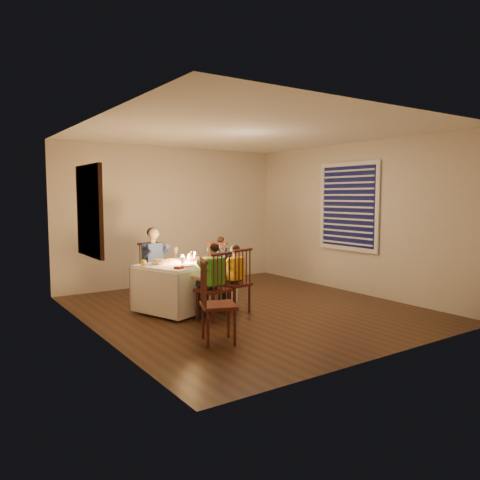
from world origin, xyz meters
TOP-DOWN VIEW (x-y plane):
  - ground at (0.00, 0.00)m, footprint 5.00×5.00m
  - wall_left at (-2.25, 0.00)m, footprint 0.02×5.00m
  - wall_right at (2.25, 0.00)m, footprint 0.02×5.00m
  - wall_back at (0.00, 2.50)m, footprint 4.50×0.02m
  - ceiling at (0.00, 0.00)m, footprint 5.00×5.00m
  - dining_table at (-0.74, 0.56)m, footprint 1.58×1.35m
  - chair_adult at (-0.94, 1.27)m, footprint 0.47×0.45m
  - chair_near_left at (-0.75, -0.24)m, footprint 0.46×0.45m
  - chair_near_right at (-0.28, -0.06)m, footprint 0.45×0.44m
  - chair_end at (0.09, 0.87)m, footprint 0.51×0.52m
  - chair_extra at (-1.19, -1.10)m, footprint 0.50×0.51m
  - adult at (-0.94, 1.27)m, footprint 0.50×0.48m
  - child_green at (-0.75, -0.24)m, footprint 0.41×0.39m
  - child_yellow at (-0.28, -0.06)m, footprint 0.36×0.34m
  - child_teal at (0.09, 0.87)m, footprint 0.42×0.43m
  - setting_adult at (-0.86, 0.82)m, footprint 0.33×0.33m
  - setting_green at (-0.91, 0.16)m, footprint 0.33×0.33m
  - setting_yellow at (-0.41, 0.34)m, footprint 0.33×0.33m
  - setting_teal at (-0.31, 0.70)m, footprint 0.33×0.33m
  - candle_left at (-0.80, 0.54)m, footprint 0.06×0.06m
  - candle_right at (-0.67, 0.58)m, footprint 0.06×0.06m
  - squash at (-1.38, 0.63)m, footprint 0.09×0.09m
  - orange_fruit at (-0.55, 0.68)m, footprint 0.08×0.08m
  - serving_bowl at (-1.14, 0.64)m, footprint 0.30×0.30m
  - wall_mirror at (-2.22, 0.30)m, footprint 0.06×0.95m
  - window_blinds at (2.21, 0.10)m, footprint 0.07×1.34m

SIDE VIEW (x-z plane):
  - ground at x=0.00m, z-range 0.00..0.00m
  - chair_adult at x=-0.94m, z-range -0.47..0.47m
  - chair_near_left at x=-0.75m, z-range -0.47..0.47m
  - chair_near_right at x=-0.28m, z-range -0.47..0.47m
  - chair_end at x=0.09m, z-range -0.47..0.47m
  - chair_extra at x=-1.19m, z-range -0.49..0.49m
  - adult at x=-0.94m, z-range -0.59..0.59m
  - child_green at x=-0.75m, z-range -0.53..0.53m
  - child_yellow at x=-0.28m, z-range -0.49..0.49m
  - child_teal at x=0.09m, z-range -0.51..0.51m
  - dining_table at x=-0.74m, z-range 0.16..0.83m
  - setting_adult at x=-0.86m, z-range 0.69..0.71m
  - setting_green at x=-0.91m, z-range 0.69..0.71m
  - setting_yellow at x=-0.41m, z-range 0.69..0.71m
  - setting_teal at x=-0.31m, z-range 0.69..0.71m
  - serving_bowl at x=-1.14m, z-range 0.69..0.75m
  - orange_fruit at x=-0.55m, z-range 0.69..0.77m
  - squash at x=-1.38m, z-range 0.69..0.78m
  - candle_left at x=-0.80m, z-range 0.69..0.79m
  - candle_right at x=-0.67m, z-range 0.69..0.79m
  - wall_left at x=-2.25m, z-range 0.00..2.60m
  - wall_right at x=2.25m, z-range 0.00..2.60m
  - wall_back at x=0.00m, z-range 0.00..2.60m
  - wall_mirror at x=-2.22m, z-range 0.92..2.08m
  - window_blinds at x=2.21m, z-range 0.73..2.27m
  - ceiling at x=0.00m, z-range 2.60..2.60m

